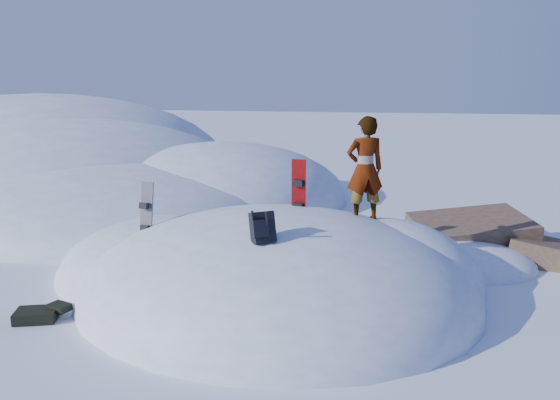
% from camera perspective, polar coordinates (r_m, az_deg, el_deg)
% --- Properties ---
extents(ground, '(120.00, 120.00, 0.00)m').
position_cam_1_polar(ground, '(9.69, -0.42, -9.93)').
color(ground, white).
rests_on(ground, ground).
extents(snow_mound, '(8.00, 6.00, 3.00)m').
position_cam_1_polar(snow_mound, '(9.94, -1.09, -9.34)').
color(snow_mound, white).
rests_on(snow_mound, ground).
extents(snow_ridge, '(21.50, 18.50, 6.40)m').
position_cam_1_polar(snow_ridge, '(22.66, -21.06, 2.12)').
color(snow_ridge, white).
rests_on(snow_ridge, ground).
extents(rock_outcrop, '(4.68, 4.41, 1.68)m').
position_cam_1_polar(rock_outcrop, '(12.43, 19.90, -5.56)').
color(rock_outcrop, brown).
rests_on(rock_outcrop, ground).
extents(snowboard_red, '(0.27, 0.15, 1.43)m').
position_cam_1_polar(snowboard_red, '(9.99, 1.95, 0.31)').
color(snowboard_red, red).
rests_on(snowboard_red, snow_mound).
extents(snowboard_dark, '(0.30, 0.27, 1.36)m').
position_cam_1_polar(snowboard_dark, '(10.06, -13.84, -1.95)').
color(snowboard_dark, black).
rests_on(snowboard_dark, snow_mound).
extents(backpack, '(0.47, 0.51, 0.55)m').
position_cam_1_polar(backpack, '(8.02, -1.88, -2.88)').
color(backpack, black).
rests_on(backpack, snow_mound).
extents(gear_pile, '(0.84, 0.65, 0.22)m').
position_cam_1_polar(gear_pile, '(9.48, -23.78, -10.82)').
color(gear_pile, black).
rests_on(gear_pile, ground).
extents(person, '(0.80, 0.67, 1.86)m').
position_cam_1_polar(person, '(9.74, 8.86, 3.22)').
color(person, slate).
rests_on(person, snow_mound).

